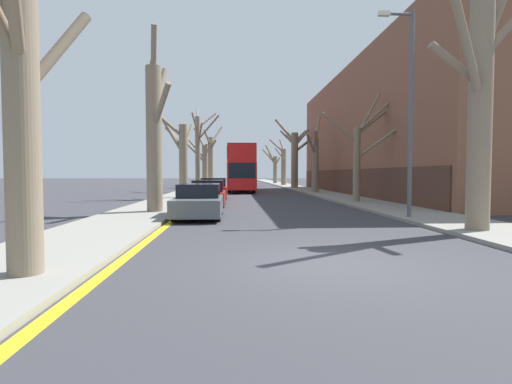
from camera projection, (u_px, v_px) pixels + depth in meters
ground_plane at (331, 265)px, 7.82m from camera, size 300.00×300.00×0.00m
sidewalk_left at (206, 186)px, 57.35m from camera, size 3.09×120.00×0.12m
sidewalk_right at (287, 186)px, 58.02m from camera, size 3.09×120.00×0.12m
building_facade_right at (401, 132)px, 34.07m from camera, size 10.08×34.47×10.69m
kerb_line_stripe at (218, 186)px, 57.45m from camera, size 0.24×120.00×0.01m
street_tree_left_0 at (16, 102)px, 6.39m from camera, size 2.44×3.12×7.00m
street_tree_left_1 at (155, 132)px, 17.51m from camera, size 1.44×3.00×8.01m
street_tree_left_2 at (182, 155)px, 27.99m from camera, size 2.74×3.36×6.27m
street_tree_left_3 at (198, 148)px, 39.39m from camera, size 2.71×5.26×8.70m
street_tree_left_4 at (204, 162)px, 49.80m from camera, size 4.15×2.71×7.63m
street_tree_left_5 at (211, 158)px, 60.12m from camera, size 2.74×4.93×9.13m
street_tree_right_0 at (481, 101)px, 11.64m from camera, size 4.08×2.58×8.07m
street_tree_right_1 at (360, 154)px, 23.99m from camera, size 4.86×2.02×6.70m
street_tree_right_2 at (315, 161)px, 35.99m from camera, size 2.04×3.49×7.29m
street_tree_right_3 at (294, 156)px, 47.92m from camera, size 4.30×2.48×8.48m
street_tree_right_4 at (283, 164)px, 59.54m from camera, size 2.39×4.92×7.13m
street_tree_right_5 at (274, 167)px, 71.40m from camera, size 2.99×4.43×6.91m
double_decker_bus at (241, 166)px, 40.06m from camera, size 2.62×11.63×4.45m
parked_car_0 at (199, 202)px, 16.11m from camera, size 1.84×4.28×1.37m
parked_car_1 at (208, 194)px, 21.87m from camera, size 1.85×4.22×1.43m
parked_car_2 at (213, 189)px, 27.75m from camera, size 1.86×3.96×1.48m
lamp_post at (408, 104)px, 15.14m from camera, size 1.40×0.20×7.92m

